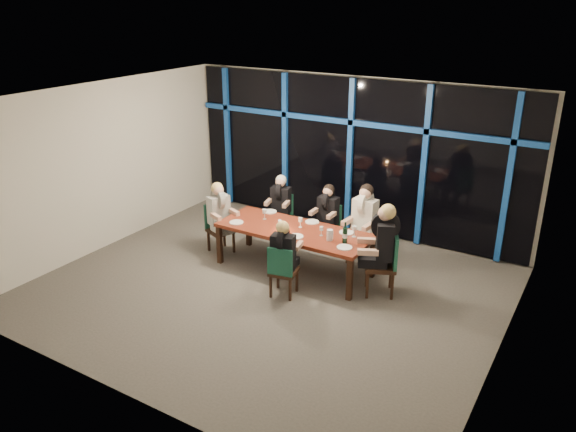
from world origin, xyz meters
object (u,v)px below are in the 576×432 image
Objects in this scene: chair_end_right at (386,261)px; diner_far_right at (364,213)px; diner_end_left at (219,208)px; water_pitcher at (330,235)px; chair_far_mid at (329,225)px; chair_near_mid at (282,269)px; diner_near_mid at (284,247)px; chair_end_left at (218,225)px; dining_table at (294,233)px; diner_far_mid at (327,208)px; wine_bottle at (345,235)px; chair_far_right at (365,232)px; diner_end_right at (382,236)px; diner_far_left at (280,198)px; chair_far_left at (282,214)px.

diner_far_right is at bearing -162.36° from chair_end_right.
diner_end_left is 4.87× the size of water_pitcher.
chair_far_mid is 1.95m from chair_near_mid.
chair_end_left is at bearing -33.92° from diner_near_mid.
dining_table is 3.04× the size of chair_near_mid.
diner_far_right reaches higher than diner_far_mid.
diner_end_left is at bearing 179.72° from wine_bottle.
chair_far_right is 1.09× the size of chair_end_left.
diner_end_left is 2.22m from water_pitcher.
diner_end_right is (1.55, -0.00, 0.29)m from dining_table.
chair_end_right is at bearing -41.89° from diner_far_right.
chair_far_mid is at bearing 127.19° from wine_bottle.
diner_near_mid is (-0.58, -1.76, 0.28)m from chair_far_right.
dining_table is 2.56× the size of chair_end_right.
diner_far_left is 4.67× the size of water_pitcher.
chair_far_right is at bearing 69.61° from water_pitcher.
chair_end_right is (2.54, -1.04, 0.09)m from chair_far_left.
water_pitcher is (1.61, -1.10, 0.02)m from diner_far_left.
diner_far_right is (2.44, 0.90, 0.43)m from chair_end_left.
diner_far_mid is 1.24m from water_pitcher.
diner_end_left is at bearing -153.20° from diner_far_right.
chair_end_left is (-1.69, -1.08, 0.02)m from chair_far_mid.
diner_end_right is at bearing -4.65° from water_pitcher.
chair_end_left is 1.99m from diner_far_mid.
diner_end_left is (0.07, -0.03, 0.36)m from chair_end_left.
diner_far_left is at bearing 134.00° from water_pitcher.
wine_bottle is at bearing -52.99° from chair_far_mid.
diner_far_right is at bearing -14.08° from chair_far_mid.
chair_end_right is at bearing -66.04° from diner_end_left.
chair_far_mid is 1.91m from diner_near_mid.
chair_near_mid is at bearing -102.08° from diner_far_right.
wine_bottle reaches higher than dining_table.
chair_end_left is at bearing -149.23° from diner_far_mid.
diner_far_mid is (-0.20, 1.87, 0.34)m from chair_near_mid.
chair_near_mid is 1.89m from diner_far_right.
dining_table is 0.74m from water_pitcher.
chair_far_right is 2.77× the size of wine_bottle.
diner_far_right is 0.94m from wine_bottle.
diner_far_mid is at bearing -95.22° from diner_near_mid.
diner_end_left reaches higher than water_pitcher.
diner_far_right is 0.96× the size of diner_end_right.
chair_far_mid is at bearing -151.07° from diner_end_right.
wine_bottle is (-0.59, -0.07, -0.08)m from diner_end_right.
diner_near_mid is (-0.57, -1.68, -0.11)m from diner_far_right.
chair_far_left is 1.00× the size of chair_far_mid.
chair_end_left is 5.00× the size of water_pitcher.
diner_end_right is 0.60m from wine_bottle.
wine_bottle is 1.96× the size of water_pitcher.
diner_near_mid is (0.19, -1.79, -0.00)m from diner_far_mid.
chair_near_mid is (-0.56, -1.83, -0.06)m from chair_far_right.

